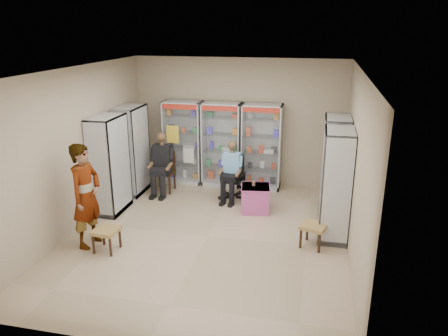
% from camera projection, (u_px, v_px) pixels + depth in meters
% --- Properties ---
extents(floor, '(6.00, 6.00, 0.00)m').
position_uv_depth(floor, '(208.00, 236.00, 8.05)').
color(floor, tan).
rests_on(floor, ground).
extents(room_shell, '(5.02, 6.02, 3.01)m').
position_uv_depth(room_shell, '(206.00, 132.00, 7.44)').
color(room_shell, tan).
rests_on(room_shell, ground).
extents(cabinet_back_left, '(0.90, 0.50, 2.00)m').
position_uv_depth(cabinet_back_left, '(184.00, 142.00, 10.54)').
color(cabinet_back_left, '#B8BAC0').
rests_on(cabinet_back_left, floor).
extents(cabinet_back_mid, '(0.90, 0.50, 2.00)m').
position_uv_depth(cabinet_back_mid, '(222.00, 145.00, 10.34)').
color(cabinet_back_mid, '#B9BCC1').
rests_on(cabinet_back_mid, floor).
extents(cabinet_back_right, '(0.90, 0.50, 2.00)m').
position_uv_depth(cabinet_back_right, '(262.00, 147.00, 10.15)').
color(cabinet_back_right, silver).
rests_on(cabinet_back_right, floor).
extents(cabinet_right_far, '(0.90, 0.50, 2.00)m').
position_uv_depth(cabinet_right_far, '(334.00, 166.00, 8.77)').
color(cabinet_right_far, '#A1A2A8').
rests_on(cabinet_right_far, floor).
extents(cabinet_right_near, '(0.90, 0.50, 2.00)m').
position_uv_depth(cabinet_right_near, '(336.00, 185.00, 7.75)').
color(cabinet_right_near, silver).
rests_on(cabinet_right_near, floor).
extents(cabinet_left_far, '(0.90, 0.50, 2.00)m').
position_uv_depth(cabinet_left_far, '(132.00, 150.00, 9.87)').
color(cabinet_left_far, '#9D9EA3').
rests_on(cabinet_left_far, floor).
extents(cabinet_left_near, '(0.90, 0.50, 2.00)m').
position_uv_depth(cabinet_left_near, '(109.00, 165.00, 8.85)').
color(cabinet_left_near, '#B0B1B7').
rests_on(cabinet_left_near, floor).
extents(wooden_chair, '(0.42, 0.42, 0.94)m').
position_uv_depth(wooden_chair, '(164.00, 172.00, 10.08)').
color(wooden_chair, '#311B13').
rests_on(wooden_chair, floor).
extents(seated_customer, '(0.44, 0.60, 1.34)m').
position_uv_depth(seated_customer, '(163.00, 164.00, 9.97)').
color(seated_customer, black).
rests_on(seated_customer, floor).
extents(office_chair, '(0.59, 0.59, 0.98)m').
position_uv_depth(office_chair, '(233.00, 177.00, 9.66)').
color(office_chair, black).
rests_on(office_chair, floor).
extents(seated_shopkeeper, '(0.47, 0.61, 1.25)m').
position_uv_depth(seated_shopkeeper, '(232.00, 172.00, 9.57)').
color(seated_shopkeeper, '#6B96D4').
rests_on(seated_shopkeeper, floor).
extents(pink_trunk, '(0.64, 0.62, 0.54)m').
position_uv_depth(pink_trunk, '(255.00, 199.00, 9.06)').
color(pink_trunk, '#BD4B8B').
rests_on(pink_trunk, floor).
extents(tea_glass, '(0.07, 0.07, 0.10)m').
position_uv_depth(tea_glass, '(254.00, 183.00, 9.00)').
color(tea_glass, '#5E1308').
rests_on(tea_glass, pink_trunk).
extents(woven_stool_a, '(0.52, 0.52, 0.42)m').
position_uv_depth(woven_stool_a, '(313.00, 235.00, 7.62)').
color(woven_stool_a, '#AF7C4A').
rests_on(woven_stool_a, floor).
extents(woven_stool_b, '(0.43, 0.43, 0.40)m').
position_uv_depth(woven_stool_b, '(107.00, 240.00, 7.48)').
color(woven_stool_b, olive).
rests_on(woven_stool_b, floor).
extents(standing_man, '(0.53, 0.73, 1.85)m').
position_uv_depth(standing_man, '(86.00, 196.00, 7.47)').
color(standing_man, gray).
rests_on(standing_man, floor).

